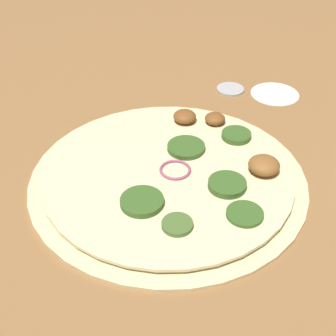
% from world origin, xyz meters
% --- Properties ---
extents(ground_plane, '(3.00, 3.00, 0.00)m').
position_xyz_m(ground_plane, '(0.00, 0.00, 0.00)').
color(ground_plane, olive).
extents(pizza, '(0.35, 0.35, 0.03)m').
position_xyz_m(pizza, '(0.00, -0.00, 0.01)').
color(pizza, beige).
rests_on(pizza, ground_plane).
extents(loose_cap, '(0.04, 0.04, 0.01)m').
position_xyz_m(loose_cap, '(0.25, 0.01, 0.00)').
color(loose_cap, '#B2B2B7').
rests_on(loose_cap, ground_plane).
extents(flour_patch, '(0.08, 0.08, 0.00)m').
position_xyz_m(flour_patch, '(0.27, -0.06, 0.00)').
color(flour_patch, white).
rests_on(flour_patch, ground_plane).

